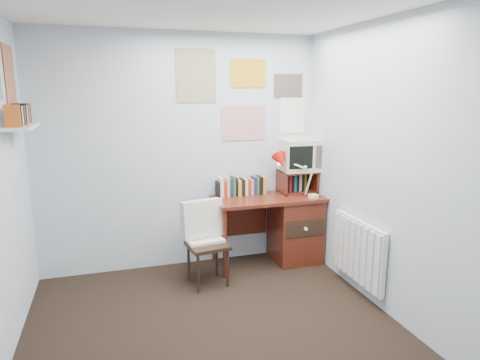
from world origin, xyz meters
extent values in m
plane|color=black|center=(0.00, 0.00, 0.00)|extent=(3.50, 3.50, 0.00)
cube|color=silver|center=(0.00, 1.75, 1.25)|extent=(3.00, 0.02, 2.50)
cube|color=silver|center=(1.50, 0.00, 1.25)|extent=(0.02, 3.50, 2.50)
cube|color=#5B2114|center=(0.90, 1.48, 0.74)|extent=(1.20, 0.55, 0.03)
cube|color=#5B2114|center=(1.23, 1.48, 0.36)|extent=(0.50, 0.50, 0.72)
cylinder|color=#5B2114|center=(0.34, 1.24, 0.36)|extent=(0.04, 0.04, 0.72)
cylinder|color=#5B2114|center=(0.34, 1.71, 0.36)|extent=(0.04, 0.04, 0.72)
cube|color=#5B2114|center=(0.65, 1.73, 0.42)|extent=(0.64, 0.02, 0.30)
cube|color=black|center=(0.14, 1.15, 0.40)|extent=(0.46, 0.45, 0.81)
cube|color=red|center=(1.36, 1.31, 0.98)|extent=(0.37, 0.35, 0.44)
cube|color=#5B2114|center=(1.29, 1.59, 0.89)|extent=(0.40, 0.30, 0.25)
cube|color=beige|center=(1.31, 1.61, 1.20)|extent=(0.43, 0.40, 0.39)
cube|color=#5B2114|center=(0.66, 1.66, 0.87)|extent=(0.60, 0.14, 0.22)
cube|color=white|center=(1.46, 0.55, 0.42)|extent=(0.09, 0.80, 0.60)
cube|color=white|center=(-1.40, 1.10, 1.62)|extent=(0.20, 0.62, 0.24)
cube|color=white|center=(0.70, 1.74, 1.85)|extent=(1.20, 0.01, 0.90)
cube|color=white|center=(-1.49, 1.10, 2.00)|extent=(0.01, 0.70, 0.60)
camera|label=1|loc=(-0.74, -2.75, 1.92)|focal=32.00mm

